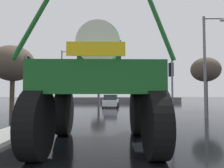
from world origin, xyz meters
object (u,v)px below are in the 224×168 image
object	(u,v)px
streetlight_far_left	(63,75)
traffic_signal_near_right	(171,77)
traffic_signal_far_left	(100,85)
traffic_signal_far_right	(133,84)
oversize_sprayer	(99,87)
traffic_signal_near_left	(27,73)
streetlight_near_right	(207,61)
sedan_ahead	(111,101)
bare_tree_left	(13,64)
bare_tree_far_center	(98,78)
bare_tree_right	(206,70)

from	to	relation	value
streetlight_far_left	traffic_signal_near_right	bearing A→B (deg)	-52.65
traffic_signal_far_left	traffic_signal_far_right	bearing A→B (deg)	-0.04
traffic_signal_far_right	streetlight_far_left	xyz separation A→B (m)	(-9.64, -4.25, 1.08)
oversize_sprayer	traffic_signal_near_left	xyz separation A→B (m)	(-4.94, 5.32, 1.03)
traffic_signal_far_left	streetlight_near_right	size ratio (longest dim) A/B	0.55
sedan_ahead	oversize_sprayer	bearing A→B (deg)	-176.19
streetlight_near_right	bare_tree_left	size ratio (longest dim) A/B	1.25
traffic_signal_near_right	bare_tree_far_center	size ratio (longest dim) A/B	0.64
oversize_sprayer	bare_tree_far_center	xyz separation A→B (m)	(-2.53, 30.77, 2.55)
traffic_signal_near_right	bare_tree_left	size ratio (longest dim) A/B	0.65
traffic_signal_far_right	bare_tree_far_center	size ratio (longest dim) A/B	0.72
traffic_signal_near_right	traffic_signal_far_right	distance (m)	17.69
oversize_sprayer	bare_tree_far_center	bearing A→B (deg)	3.01
sedan_ahead	traffic_signal_far_left	world-z (taller)	traffic_signal_far_left
bare_tree_right	sedan_ahead	bearing A→B (deg)	152.51
traffic_signal_near_left	streetlight_far_left	xyz separation A→B (m)	(-1.26, 13.44, 1.13)
traffic_signal_near_left	bare_tree_far_center	distance (m)	25.60
traffic_signal_near_left	oversize_sprayer	bearing A→B (deg)	-47.16
traffic_signal_far_left	bare_tree_right	bearing A→B (deg)	-42.11
oversize_sprayer	bare_tree_left	xyz separation A→B (m)	(-8.08, 9.61, 2.24)
streetlight_far_left	bare_tree_far_center	xyz separation A→B (m)	(3.67, 12.01, 0.39)
traffic_signal_near_right	traffic_signal_far_left	size ratio (longest dim) A/B	0.94
traffic_signal_near_left	traffic_signal_far_left	distance (m)	17.98
traffic_signal_far_left	bare_tree_right	size ratio (longest dim) A/B	0.75
sedan_ahead	traffic_signal_near_right	bearing A→B (deg)	-158.15
streetlight_near_right	bare_tree_far_center	xyz separation A→B (m)	(-9.57, 23.77, 0.51)
sedan_ahead	traffic_signal_far_right	world-z (taller)	traffic_signal_far_right
streetlight_far_left	bare_tree_left	bearing A→B (deg)	-101.64
traffic_signal_far_right	streetlight_near_right	distance (m)	16.44
traffic_signal_far_left	streetlight_far_left	xyz separation A→B (m)	(-4.48, -4.25, 1.27)
oversize_sprayer	sedan_ahead	size ratio (longest dim) A/B	1.22
oversize_sprayer	streetlight_far_left	xyz separation A→B (m)	(-6.20, 18.76, 2.16)
bare_tree_left	bare_tree_right	distance (m)	17.99
sedan_ahead	streetlight_far_left	size ratio (longest dim) A/B	0.58
traffic_signal_near_right	traffic_signal_far_left	bearing A→B (deg)	108.09
traffic_signal_near_right	traffic_signal_far_right	xyz separation A→B (m)	(-0.61, 17.68, 0.35)
oversize_sprayer	streetlight_far_left	world-z (taller)	streetlight_far_left
oversize_sprayer	streetlight_far_left	size ratio (longest dim) A/B	0.70
traffic_signal_near_left	traffic_signal_far_right	xyz separation A→B (m)	(8.38, 17.69, 0.05)
traffic_signal_near_right	bare_tree_far_center	xyz separation A→B (m)	(-6.58, 25.44, 1.82)
traffic_signal_near_right	bare_tree_left	xyz separation A→B (m)	(-12.14, 4.28, 1.51)
bare_tree_left	bare_tree_far_center	distance (m)	21.88
traffic_signal_near_right	traffic_signal_far_left	xyz separation A→B (m)	(-5.78, 17.68, 0.16)
oversize_sprayer	traffic_signal_near_right	world-z (taller)	oversize_sprayer
traffic_signal_far_right	bare_tree_right	distance (m)	12.02
streetlight_far_left	bare_tree_left	size ratio (longest dim) A/B	1.27
sedan_ahead	bare_tree_right	distance (m)	11.22
traffic_signal_near_left	bare_tree_left	bearing A→B (deg)	126.31
streetlight_far_left	bare_tree_left	world-z (taller)	streetlight_far_left
traffic_signal_far_left	bare_tree_far_center	xyz separation A→B (m)	(-0.81, 7.76, 1.66)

